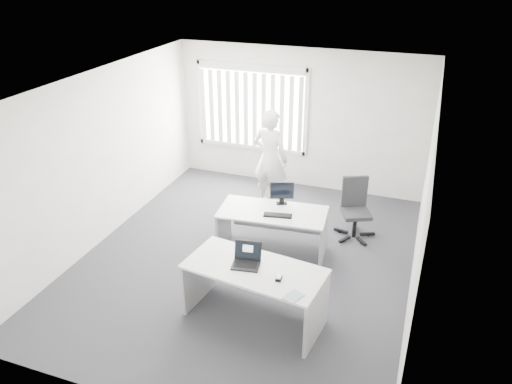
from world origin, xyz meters
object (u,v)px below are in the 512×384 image
(desk_near, at_px, (254,282))
(monitor, at_px, (282,193))
(desk_far, at_px, (272,223))
(office_chair, at_px, (355,219))
(laptop, at_px, (246,257))
(person, at_px, (270,158))

(desk_near, xyz_separation_m, monitor, (-0.22, 1.89, 0.37))
(desk_far, distance_m, office_chair, 1.53)
(office_chair, height_order, laptop, laptop)
(person, xyz_separation_m, laptop, (0.73, -3.22, 0.00))
(office_chair, distance_m, monitor, 1.44)
(desk_far, relative_size, laptop, 4.96)
(desk_far, distance_m, person, 1.76)
(desk_near, relative_size, desk_far, 1.08)
(person, distance_m, laptop, 3.30)
(office_chair, bearing_deg, desk_near, -132.48)
(person, bearing_deg, office_chair, 169.32)
(desk_near, distance_m, desk_far, 1.62)
(desk_near, xyz_separation_m, person, (-0.85, 3.21, 0.36))
(desk_near, height_order, desk_far, desk_near)
(desk_near, relative_size, office_chair, 1.80)
(desk_far, relative_size, office_chair, 1.67)
(person, bearing_deg, laptop, 112.14)
(desk_far, bearing_deg, office_chair, 35.22)
(desk_near, relative_size, laptop, 5.34)
(desk_far, distance_m, laptop, 1.66)
(desk_far, xyz_separation_m, laptop, (0.16, -1.61, 0.40))
(office_chair, bearing_deg, desk_far, -163.13)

